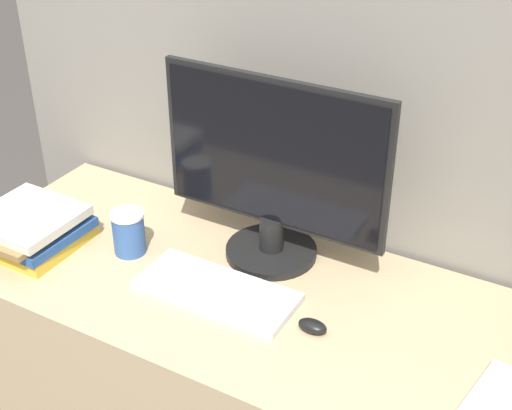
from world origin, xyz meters
TOP-DOWN VIEW (x-y plane):
  - cubicle_panel_rear at (0.00, 0.66)m, footprint 2.01×0.04m
  - desk at (0.00, 0.31)m, footprint 1.61×0.62m
  - monitor at (-0.05, 0.47)m, footprint 0.59×0.23m
  - keyboard at (-0.08, 0.26)m, footprint 0.38×0.16m
  - mouse at (0.17, 0.25)m, footprint 0.07×0.04m
  - coffee_cup at (-0.37, 0.30)m, footprint 0.09×0.09m
  - book_stack at (-0.61, 0.21)m, footprint 0.24×0.27m

SIDE VIEW (x-z plane):
  - desk at x=0.00m, z-range 0.00..0.73m
  - keyboard at x=-0.08m, z-range 0.73..0.75m
  - mouse at x=0.17m, z-range 0.73..0.76m
  - book_stack at x=-0.61m, z-range 0.73..0.84m
  - coffee_cup at x=-0.37m, z-range 0.73..0.85m
  - cubicle_panel_rear at x=0.00m, z-range 0.00..1.64m
  - monitor at x=-0.05m, z-range 0.72..1.20m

